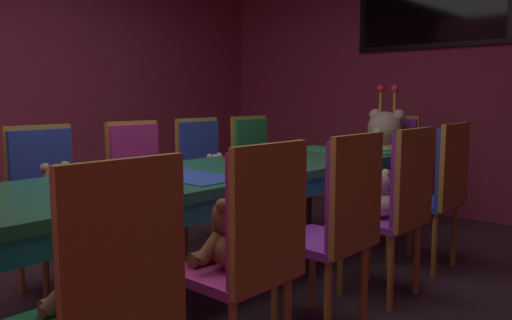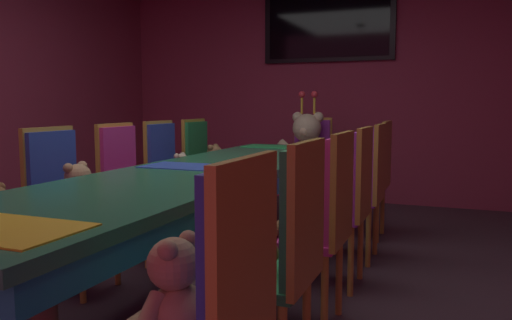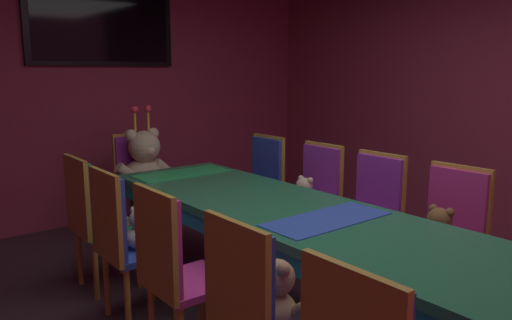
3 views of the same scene
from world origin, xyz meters
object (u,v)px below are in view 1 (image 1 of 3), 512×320
at_px(teddy_left_2, 58,194).
at_px(chair_right_5, 442,182).
at_px(banquet_table, 177,190).
at_px(wall_tv, 431,1).
at_px(chair_right_2, 255,241).
at_px(chair_right_1, 112,286).
at_px(chair_left_2, 47,191).
at_px(teddy_left_5, 268,164).
at_px(teddy_right_2, 229,237).
at_px(chair_left_5, 255,162).
at_px(chair_right_3, 342,215).
at_px(throne_chair, 392,160).
at_px(chair_right_4, 401,197).
at_px(chair_left_4, 204,168).
at_px(teddy_left_4, 216,173).
at_px(teddy_right_4, 378,197).
at_px(teddy_right_1, 87,280).
at_px(chair_left_3, 140,178).
at_px(king_teddy_bear, 384,148).

xyz_separation_m(teddy_left_2, chair_right_5, (1.47, 1.90, 0.00)).
bearing_deg(chair_right_5, banquet_table, 62.70).
relative_size(banquet_table, wall_tv, 2.50).
bearing_deg(chair_right_2, chair_right_1, 89.94).
height_order(chair_left_2, teddy_left_2, chair_left_2).
distance_m(teddy_left_5, chair_right_5, 1.47).
bearing_deg(teddy_right_2, chair_right_5, -93.90).
distance_m(teddy_left_2, chair_left_5, 1.85).
distance_m(chair_left_2, chair_right_3, 1.77).
bearing_deg(throne_chair, wall_tv, 180.00).
xyz_separation_m(chair_right_2, chair_right_4, (0.02, 1.19, 0.00)).
relative_size(chair_right_1, chair_right_2, 1.00).
bearing_deg(chair_left_4, teddy_right_2, -38.93).
relative_size(banquet_table, chair_left_5, 3.83).
bearing_deg(teddy_left_2, wall_tv, 79.14).
xyz_separation_m(chair_left_2, chair_right_5, (1.61, 1.90, 0.00)).
xyz_separation_m(chair_right_2, chair_right_5, (-0.02, 1.84, 0.00)).
relative_size(chair_left_2, chair_right_1, 1.00).
xyz_separation_m(chair_right_5, wall_tv, (-0.81, 1.55, 1.45)).
bearing_deg(wall_tv, teddy_left_5, -112.51).
distance_m(teddy_left_4, chair_right_4, 1.53).
relative_size(banquet_table, chair_right_2, 3.83).
height_order(teddy_left_2, chair_right_1, chair_right_1).
height_order(teddy_left_5, teddy_right_4, teddy_left_5).
distance_m(chair_right_2, teddy_right_4, 1.20).
bearing_deg(chair_right_4, teddy_right_1, 84.99).
xyz_separation_m(chair_left_3, chair_right_2, (1.64, -0.62, 0.00)).
xyz_separation_m(chair_left_2, chair_left_4, (-0.03, 1.27, 0.00)).
xyz_separation_m(banquet_table, wall_tv, (0.00, 3.11, 1.39)).
xyz_separation_m(teddy_left_4, chair_right_2, (1.51, -1.22, 0.02)).
bearing_deg(chair_left_5, chair_right_2, -47.69).
relative_size(chair_right_1, chair_right_5, 1.00).
height_order(teddy_left_5, throne_chair, throne_chair).
relative_size(chair_left_5, chair_right_5, 1.00).
relative_size(chair_left_4, teddy_left_4, 3.52).
height_order(teddy_right_1, chair_right_2, chair_right_2).
xyz_separation_m(teddy_left_2, chair_right_2, (1.48, 0.05, 0.00)).
relative_size(chair_left_2, chair_right_3, 1.00).
bearing_deg(teddy_right_4, wall_tv, -72.41).
bearing_deg(wall_tv, teddy_right_4, -72.41).
bearing_deg(teddy_right_4, chair_left_5, -21.80).
height_order(teddy_left_4, teddy_right_4, teddy_right_4).
height_order(teddy_left_5, teddy_right_2, teddy_right_2).
xyz_separation_m(chair_right_1, king_teddy_bear, (-0.82, 3.18, 0.12)).
xyz_separation_m(banquet_table, chair_left_3, (-0.82, 0.33, -0.06)).
bearing_deg(throne_chair, chair_left_3, -21.30).
relative_size(teddy_left_5, wall_tv, 0.21).
height_order(teddy_left_5, king_teddy_bear, king_teddy_bear).
bearing_deg(chair_right_3, teddy_left_5, -38.44).
relative_size(chair_left_5, teddy_right_2, 3.12).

